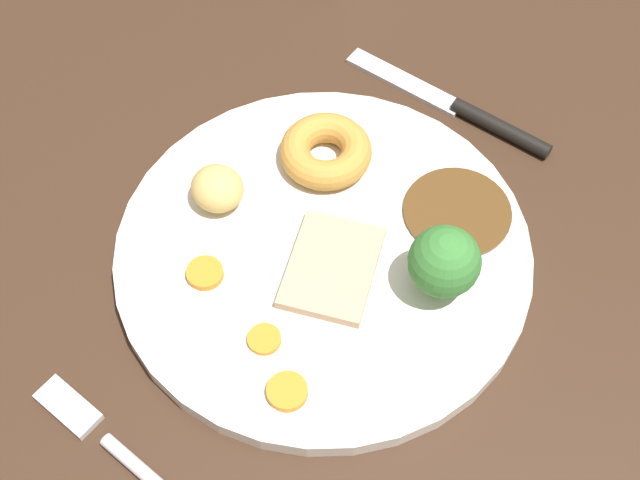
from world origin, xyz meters
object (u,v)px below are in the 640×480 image
knife (464,111)px  carrot_coin_side (287,391)px  dinner_plate (320,253)px  meat_slice_main (332,267)px  carrot_coin_front (205,273)px  roast_potato_left (217,188)px  yorkshire_pudding (326,151)px  carrot_coin_back (264,339)px  fork (121,452)px  broccoli_floret (444,262)px

knife → carrot_coin_side: bearing=97.0°
dinner_plate → carrot_coin_side: (-9.98, -5.12, 1.01)cm
meat_slice_main → carrot_coin_front: 8.77cm
dinner_plate → roast_potato_left: bearing=98.8°
meat_slice_main → knife: (18.85, 1.06, -1.35)cm
yorkshire_pudding → knife: (11.47, -5.18, -2.09)cm
yorkshire_pudding → knife: yorkshire_pudding is taller
meat_slice_main → roast_potato_left: bearing=91.9°
carrot_coin_front → carrot_coin_back: 6.58cm
meat_slice_main → fork: 18.42cm
dinner_plate → meat_slice_main: bearing=-118.0°
carrot_coin_back → broccoli_floret: broccoli_floret is taller
yorkshire_pudding → roast_potato_left: 8.65cm
yorkshire_pudding → fork: (-25.55, -3.53, -2.15)cm
roast_potato_left → broccoli_floret: 17.22cm
dinner_plate → meat_slice_main: meat_slice_main is taller
dinner_plate → fork: size_ratio=1.93×
dinner_plate → yorkshire_pudding: bearing=34.7°
roast_potato_left → dinner_plate: bearing=-81.2°
meat_slice_main → knife: meat_slice_main is taller
broccoli_floret → meat_slice_main: bearing=117.4°
meat_slice_main → fork: meat_slice_main is taller
carrot_coin_front → fork: (-12.46, -3.95, -1.32)cm
broccoli_floret → carrot_coin_side: bearing=165.3°
fork → carrot_coin_back: bearing=-101.4°
roast_potato_left → knife: roast_potato_left is taller
carrot_coin_front → meat_slice_main: bearing=-49.4°
yorkshire_pudding → knife: bearing=-24.3°
meat_slice_main → carrot_coin_front: meat_slice_main is taller
yorkshire_pudding → dinner_plate: bearing=-145.3°
broccoli_floret → knife: bearing=26.4°
carrot_coin_side → knife: carrot_coin_side is taller
yorkshire_pudding → fork: bearing=-172.1°
yorkshire_pudding → fork: yorkshire_pudding is taller
carrot_coin_front → carrot_coin_side: 10.53cm
dinner_plate → yorkshire_pudding: yorkshire_pudding is taller
roast_potato_left → carrot_coin_back: (-6.71, -9.90, -1.30)cm
roast_potato_left → fork: (-17.83, -7.41, -2.52)cm
dinner_plate → knife: size_ratio=1.59×
yorkshire_pudding → carrot_coin_back: bearing=-157.4°
carrot_coin_back → knife: size_ratio=0.12×
yorkshire_pudding → carrot_coin_front: bearing=178.2°
roast_potato_left → carrot_coin_front: bearing=-147.2°
broccoli_floret → knife: size_ratio=0.31×
meat_slice_main → carrot_coin_back: bearing=178.2°
carrot_coin_back → carrot_coin_side: bearing=-119.1°
broccoli_floret → fork: size_ratio=0.38×
dinner_plate → meat_slice_main: size_ratio=3.73×
roast_potato_left → carrot_coin_front: (-5.37, -3.46, -1.21)cm
dinner_plate → meat_slice_main: 2.30cm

